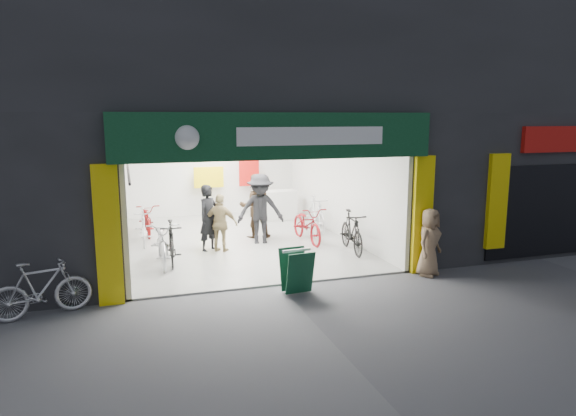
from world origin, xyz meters
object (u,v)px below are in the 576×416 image
bike_right_front (352,232)px  sandwich_board (297,270)px  pedestrian_near (429,242)px  bike_left_front (162,242)px  parked_bike (41,289)px

bike_right_front → sandwich_board: bearing=-125.3°
pedestrian_near → sandwich_board: (-3.10, -0.20, -0.27)m
bike_left_front → pedestrian_near: 6.05m
bike_left_front → sandwich_board: 3.66m
bike_left_front → parked_bike: (-2.22, -2.61, -0.04)m
bike_right_front → parked_bike: size_ratio=1.07×
bike_left_front → sandwich_board: bike_left_front is taller
bike_right_front → pedestrian_near: size_ratio=1.21×
bike_left_front → parked_bike: size_ratio=1.24×
pedestrian_near → sandwich_board: pedestrian_near is taller
bike_right_front → sandwich_board: (-2.30, -2.44, -0.07)m
sandwich_board → pedestrian_near: bearing=-1.4°
sandwich_board → bike_left_front: bearing=125.1°
parked_bike → pedestrian_near: 7.68m
parked_bike → sandwich_board: (4.58, -0.19, -0.03)m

